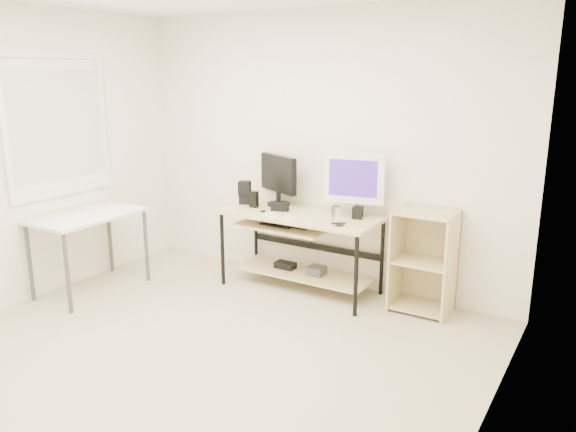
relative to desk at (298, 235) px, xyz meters
The scene contains 16 objects.
room 1.80m from the desk, 93.95° to the right, with size 4.01×4.01×2.62m.
desk is the anchor object (origin of this frame).
side_table 1.97m from the desk, 147.35° to the right, with size 0.60×1.00×0.75m.
shelf_unit 1.19m from the desk, ahead, with size 0.50×0.40×0.90m.
black_monitor 0.63m from the desk, 151.53° to the left, with size 0.52×0.27×0.49m.
white_imac 0.75m from the desk, 17.04° to the left, with size 0.55×0.18×0.59m.
keyboard 0.31m from the desk, 111.90° to the right, with size 0.38×0.11×0.01m, color white.
mouse 0.32m from the desk, 110.21° to the right, with size 0.07×0.11×0.04m, color #BCBCC1.
center_speaker 0.32m from the desk, behind, with size 0.16×0.07×0.08m, color black.
speaker_left 0.74m from the desk, behind, with size 0.15×0.15×0.23m.
speaker_right 0.62m from the desk, 11.06° to the left, with size 0.09×0.09×0.11m, color black.
audio_controller 0.57m from the desk, behind, with size 0.08×0.05×0.16m, color black.
volume_puck 0.40m from the desk, 149.35° to the right, with size 0.05×0.05×0.02m, color black.
smartphone 0.59m from the desk, 17.85° to the right, with size 0.06×0.12×0.01m, color black.
coaster 0.54m from the desk, 18.84° to the right, with size 0.10×0.10×0.01m, color #9E6B47.
drinking_glass 0.58m from the desk, 18.84° to the right, with size 0.08×0.08×0.15m, color white.
Camera 1 is at (2.55, -2.72, 2.03)m, focal length 35.00 mm.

